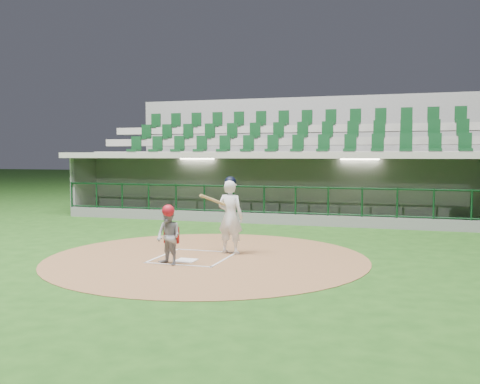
# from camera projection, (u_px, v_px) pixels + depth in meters

# --- Properties ---
(ground) EXTENTS (120.00, 120.00, 0.00)m
(ground) POSITION_uv_depth(u_px,v_px,m) (198.00, 256.00, 12.29)
(ground) COLOR #1D4714
(ground) RESTS_ON ground
(dirt_circle) EXTENTS (7.20, 7.20, 0.01)m
(dirt_circle) POSITION_uv_depth(u_px,v_px,m) (207.00, 258.00, 12.01)
(dirt_circle) COLOR brown
(dirt_circle) RESTS_ON ground
(home_plate) EXTENTS (0.43, 0.43, 0.02)m
(home_plate) POSITION_uv_depth(u_px,v_px,m) (186.00, 260.00, 11.62)
(home_plate) COLOR white
(home_plate) RESTS_ON dirt_circle
(batter_box_chalk) EXTENTS (1.55, 1.80, 0.01)m
(batter_box_chalk) POSITION_uv_depth(u_px,v_px,m) (193.00, 257.00, 12.00)
(batter_box_chalk) COLOR white
(batter_box_chalk) RESTS_ON ground
(dugout_structure) EXTENTS (16.40, 3.70, 3.00)m
(dugout_structure) POSITION_uv_depth(u_px,v_px,m) (279.00, 192.00, 19.65)
(dugout_structure) COLOR gray
(dugout_structure) RESTS_ON ground
(seating_deck) EXTENTS (17.00, 6.72, 5.15)m
(seating_deck) POSITION_uv_depth(u_px,v_px,m) (294.00, 176.00, 22.57)
(seating_deck) COLOR slate
(seating_deck) RESTS_ON ground
(batter) EXTENTS (0.88, 0.90, 1.81)m
(batter) POSITION_uv_depth(u_px,v_px,m) (230.00, 215.00, 12.44)
(batter) COLOR white
(batter) RESTS_ON dirt_circle
(catcher) EXTENTS (0.71, 0.65, 1.27)m
(catcher) POSITION_uv_depth(u_px,v_px,m) (169.00, 235.00, 11.18)
(catcher) COLOR #95959A
(catcher) RESTS_ON dirt_circle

